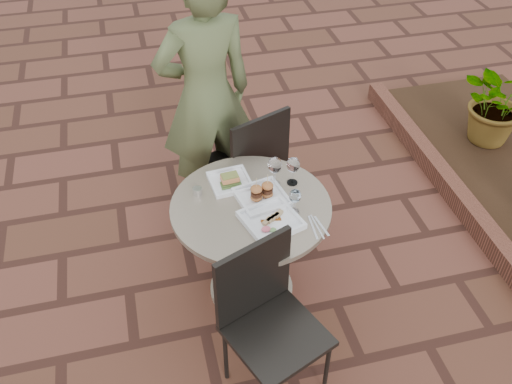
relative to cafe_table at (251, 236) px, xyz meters
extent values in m
plane|color=brown|center=(0.07, 0.18, -0.48)|extent=(60.00, 60.00, 0.00)
cylinder|color=gray|center=(0.00, 0.00, -0.46)|extent=(0.52, 0.52, 0.04)
cylinder|color=gray|center=(0.00, 0.00, -0.13)|extent=(0.08, 0.08, 0.70)
cylinder|color=gray|center=(0.00, 0.00, 0.23)|extent=(0.90, 0.90, 0.03)
cube|color=black|center=(0.12, 0.72, -0.03)|extent=(0.57, 0.57, 0.03)
cube|color=black|center=(0.19, 0.54, 0.22)|extent=(0.42, 0.19, 0.46)
cylinder|color=black|center=(0.22, 0.97, -0.26)|extent=(0.02, 0.02, 0.44)
cylinder|color=black|center=(-0.13, 0.83, -0.26)|extent=(0.02, 0.02, 0.44)
cylinder|color=black|center=(0.37, 0.62, -0.26)|extent=(0.02, 0.02, 0.44)
cylinder|color=black|center=(0.01, 0.47, -0.26)|extent=(0.02, 0.02, 0.44)
cube|color=black|center=(-0.03, -0.67, -0.03)|extent=(0.57, 0.57, 0.03)
cube|color=black|center=(-0.11, -0.49, 0.22)|extent=(0.42, 0.19, 0.46)
cylinder|color=black|center=(0.22, -0.78, -0.26)|extent=(0.02, 0.02, 0.44)
cylinder|color=black|center=(-0.28, -0.57, -0.26)|extent=(0.02, 0.02, 0.44)
cylinder|color=black|center=(0.07, -0.43, -0.26)|extent=(0.02, 0.02, 0.44)
imported|color=#4C5730|center=(-0.08, 0.90, 0.42)|extent=(0.72, 0.54, 1.80)
cube|color=white|center=(-0.07, 0.21, 0.25)|extent=(0.25, 0.25, 0.01)
cube|color=#EB8A53|center=(-0.07, 0.21, 0.28)|extent=(0.11, 0.07, 0.03)
cube|color=olive|center=(-0.07, 0.21, 0.30)|extent=(0.10, 0.07, 0.01)
cube|color=white|center=(0.07, 0.03, 0.25)|extent=(0.31, 0.31, 0.01)
cube|color=white|center=(0.07, -0.16, 0.25)|extent=(0.35, 0.35, 0.01)
ellipsoid|color=#F06279|center=(0.03, -0.23, 0.27)|extent=(0.05, 0.04, 0.02)
cylinder|color=white|center=(0.22, -0.11, 0.25)|extent=(0.06, 0.06, 0.00)
cylinder|color=white|center=(0.22, -0.11, 0.28)|extent=(0.01, 0.01, 0.07)
ellipsoid|color=white|center=(0.22, -0.11, 0.36)|extent=(0.07, 0.07, 0.08)
cylinder|color=white|center=(0.22, -0.11, 0.36)|extent=(0.05, 0.05, 0.04)
cylinder|color=white|center=(0.17, 0.14, 0.25)|extent=(0.07, 0.07, 0.00)
cylinder|color=white|center=(0.17, 0.14, 0.29)|extent=(0.01, 0.01, 0.09)
ellipsoid|color=white|center=(0.17, 0.14, 0.39)|extent=(0.08, 0.08, 0.10)
cylinder|color=white|center=(0.28, 0.13, 0.25)|extent=(0.06, 0.06, 0.00)
cylinder|color=white|center=(0.28, 0.13, 0.29)|extent=(0.01, 0.01, 0.08)
ellipsoid|color=white|center=(0.28, 0.13, 0.38)|extent=(0.08, 0.08, 0.10)
cylinder|color=silver|center=(-0.27, 0.17, 0.27)|extent=(0.07, 0.07, 0.04)
cube|color=brown|center=(1.67, 0.48, -0.41)|extent=(0.12, 3.00, 0.15)
imported|color=#33662D|center=(2.30, 1.06, -0.07)|extent=(0.69, 0.62, 0.71)
camera|label=1|loc=(-0.54, -2.28, 2.38)|focal=40.00mm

